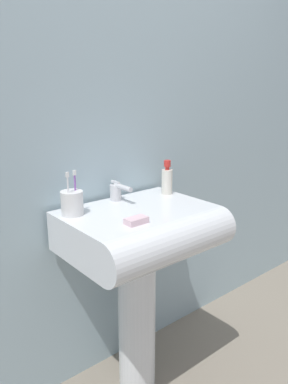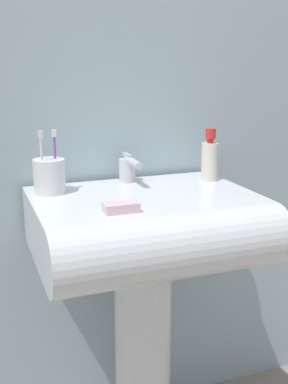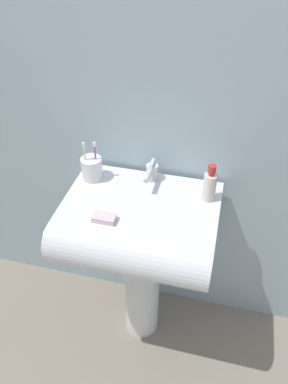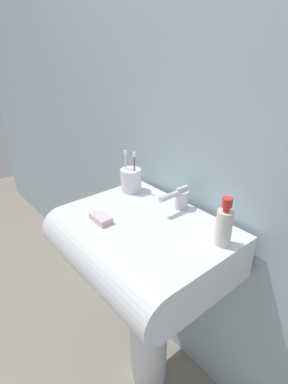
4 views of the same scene
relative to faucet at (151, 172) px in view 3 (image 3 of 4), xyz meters
name	(u,v)px [view 3 (image 3 of 4)]	position (x,y,z in m)	size (l,w,h in m)	color
ground_plane	(142,323)	(-0.01, -0.15, -0.93)	(6.00, 6.00, 0.00)	gray
wall_back	(157,102)	(-0.01, 0.10, 0.27)	(5.00, 0.05, 2.40)	#9EB7C1
sink_pedestal	(142,283)	(-0.01, -0.15, -0.57)	(0.17, 0.17, 0.72)	white
sink_basin	(138,227)	(-0.01, -0.21, -0.13)	(0.62, 0.49, 0.17)	white
faucet	(151,172)	(0.00, 0.00, 0.00)	(0.05, 0.14, 0.09)	silver
toothbrush_cup	(92,168)	(-0.25, -0.04, 0.01)	(0.09, 0.09, 0.18)	white
soap_bottle	(210,185)	(0.25, -0.06, 0.02)	(0.05, 0.05, 0.16)	silver
bar_soap	(104,218)	(-0.12, -0.28, -0.03)	(0.09, 0.05, 0.02)	silver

